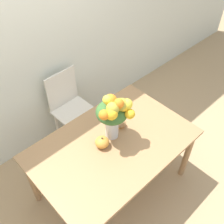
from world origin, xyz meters
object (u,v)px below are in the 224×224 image
object	(u,v)px
flower_vase	(113,114)
turkey_figurine	(121,124)
dining_chair_near_window	(71,108)
pumpkin	(102,142)

from	to	relation	value
flower_vase	turkey_figurine	size ratio (longest dim) A/B	4.16
turkey_figurine	dining_chair_near_window	size ratio (longest dim) A/B	0.13
flower_vase	turkey_figurine	xyz separation A→B (m)	(0.14, 0.04, -0.26)
dining_chair_near_window	turkey_figurine	bearing A→B (deg)	-88.15
flower_vase	pumpkin	bearing A→B (deg)	-175.88
dining_chair_near_window	pumpkin	bearing A→B (deg)	-108.08
flower_vase	turkey_figurine	bearing A→B (deg)	17.45
pumpkin	dining_chair_near_window	size ratio (longest dim) A/B	0.14
turkey_figurine	dining_chair_near_window	xyz separation A→B (m)	(-0.05, 0.77, -0.29)
turkey_figurine	dining_chair_near_window	distance (m)	0.82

